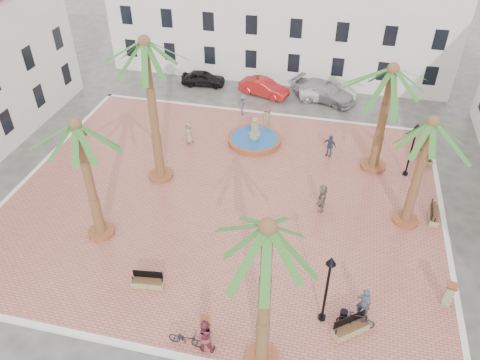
{
  "coord_description": "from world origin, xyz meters",
  "views": [
    {
      "loc": [
        6.06,
        -21.63,
        18.44
      ],
      "look_at": [
        1.0,
        0.0,
        1.6
      ],
      "focal_mm": 35.0,
      "sensor_mm": 36.0,
      "label": 1
    }
  ],
  "objects": [
    {
      "name": "bollard_e",
      "position": [
        12.4,
        -5.47,
        0.85
      ],
      "size": [
        0.57,
        0.57,
        1.35
      ],
      "rotation": [
        0.0,
        0.0,
        -0.22
      ],
      "color": "#86885A",
      "rests_on": "plaza"
    },
    {
      "name": "pedestrian_east",
      "position": [
        5.92,
        0.12,
        1.04
      ],
      "size": [
        0.59,
        1.67,
        1.78
      ],
      "primitive_type": "imported",
      "rotation": [
        0.0,
        0.0,
        -1.61
      ],
      "color": "#716458",
      "rests_on": "plaza"
    },
    {
      "name": "palm_sw",
      "position": [
        -5.9,
        -4.73,
        6.42
      ],
      "size": [
        4.78,
        4.78,
        7.4
      ],
      "color": "#994D2C",
      "rests_on": "plaza"
    },
    {
      "name": "palm_ne",
      "position": [
        8.92,
        5.3,
        6.33
      ],
      "size": [
        5.41,
        5.41,
        7.41
      ],
      "color": "#994D2C",
      "rests_on": "plaza"
    },
    {
      "name": "ground",
      "position": [
        0.0,
        0.0,
        0.0
      ],
      "size": [
        120.0,
        120.0,
        0.0
      ],
      "primitive_type": "plane",
      "color": "#56544F",
      "rests_on": "ground"
    },
    {
      "name": "palm_s",
      "position": [
        4.38,
        -10.4,
        7.08
      ],
      "size": [
        4.81,
        4.81,
        8.09
      ],
      "color": "#994D2C",
      "rests_on": "plaza"
    },
    {
      "name": "kerb_s",
      "position": [
        0.0,
        -11.0,
        0.08
      ],
      "size": [
        26.3,
        0.3,
        0.16
      ],
      "primitive_type": "cube",
      "color": "silver",
      "rests_on": "ground"
    },
    {
      "name": "pedestrian_fountain_b",
      "position": [
        5.91,
        6.04,
        0.96
      ],
      "size": [
        1.03,
        0.75,
        1.63
      ],
      "primitive_type": "imported",
      "rotation": [
        0.0,
        0.0,
        -0.42
      ],
      "color": "#344355",
      "rests_on": "plaza"
    },
    {
      "name": "fountain",
      "position": [
        0.53,
        6.58,
        0.42
      ],
      "size": [
        3.86,
        3.86,
        1.99
      ],
      "color": "#994D2C",
      "rests_on": "plaza"
    },
    {
      "name": "car_white",
      "position": [
        5.11,
        14.83,
        0.68
      ],
      "size": [
        5.15,
        2.91,
        1.36
      ],
      "primitive_type": "imported",
      "rotation": [
        0.0,
        0.0,
        1.71
      ],
      "color": "silver",
      "rests_on": "ground"
    },
    {
      "name": "car_red",
      "position": [
        -0.25,
        14.3,
        0.7
      ],
      "size": [
        4.53,
        2.67,
        1.41
      ],
      "primitive_type": "imported",
      "rotation": [
        0.0,
        0.0,
        1.28
      ],
      "color": "#B01718",
      "rests_on": "ground"
    },
    {
      "name": "building_north",
      "position": [
        -0.0,
        19.99,
        4.77
      ],
      "size": [
        30.4,
        7.4,
        9.5
      ],
      "color": "silver",
      "rests_on": "ground"
    },
    {
      "name": "cyclist_b",
      "position": [
        1.86,
        -10.4,
        1.07
      ],
      "size": [
        1.0,
        0.84,
        1.85
      ],
      "primitive_type": "imported",
      "rotation": [
        0.0,
        0.0,
        3.31
      ],
      "color": "maroon",
      "rests_on": "plaza"
    },
    {
      "name": "litter_bin",
      "position": [
        7.65,
        -7.59,
        0.5
      ],
      "size": [
        0.36,
        0.36,
        0.7
      ],
      "primitive_type": "cylinder",
      "color": "black",
      "rests_on": "plaza"
    },
    {
      "name": "pedestrian_north",
      "position": [
        -1.18,
        10.35,
        1.01
      ],
      "size": [
        0.68,
        1.14,
        1.72
      ],
      "primitive_type": "imported",
      "rotation": [
        0.0,
        0.0,
        1.61
      ],
      "color": "#4E4F53",
      "rests_on": "plaza"
    },
    {
      "name": "bench_ne",
      "position": [
        12.38,
        6.97,
        0.39
      ],
      "size": [
        0.86,
        1.68,
        0.85
      ],
      "rotation": [
        0.0,
        0.0,
        1.81
      ],
      "color": "#86885A",
      "rests_on": "plaza"
    },
    {
      "name": "cyclist_a",
      "position": [
        8.47,
        -7.07,
        1.05
      ],
      "size": [
        0.71,
        0.52,
        1.8
      ],
      "primitive_type": "imported",
      "rotation": [
        0.0,
        0.0,
        3.0
      ],
      "color": "#32374B",
      "rests_on": "plaza"
    },
    {
      "name": "pedestrian_fountain_a",
      "position": [
        -4.04,
        5.44,
        0.95
      ],
      "size": [
        0.81,
        0.55,
        1.6
      ],
      "primitive_type": "imported",
      "rotation": [
        0.0,
        0.0,
        -0.05
      ],
      "color": "#907957",
      "rests_on": "plaza"
    },
    {
      "name": "kerb_w",
      "position": [
        -13.0,
        0.0,
        0.08
      ],
      "size": [
        0.3,
        22.3,
        0.16
      ],
      "primitive_type": "cube",
      "color": "silver",
      "rests_on": "ground"
    },
    {
      "name": "palm_e",
      "position": [
        10.79,
        0.19,
        5.99
      ],
      "size": [
        4.75,
        4.75,
        6.94
      ],
      "color": "#994D2C",
      "rests_on": "plaza"
    },
    {
      "name": "bench_e",
      "position": [
        12.38,
        0.83,
        0.39
      ],
      "size": [
        0.64,
        1.67,
        0.86
      ],
      "rotation": [
        0.0,
        0.0,
        1.49
      ],
      "color": "#86885A",
      "rests_on": "plaza"
    },
    {
      "name": "lamppost_s",
      "position": [
        6.7,
        -7.66,
        2.91
      ],
      "size": [
        0.44,
        0.44,
        4.08
      ],
      "color": "black",
      "rests_on": "plaza"
    },
    {
      "name": "palm_nw",
      "position": [
        -4.55,
        1.06,
        8.31
      ],
      "size": [
        5.09,
        5.09,
        9.43
      ],
      "color": "#994D2C",
      "rests_on": "plaza"
    },
    {
      "name": "lamppost_e",
      "position": [
        11.01,
        4.93,
        2.78
      ],
      "size": [
        0.42,
        0.42,
        3.88
      ],
      "color": "black",
      "rests_on": "plaza"
    },
    {
      "name": "bollard_se",
      "position": [
        1.78,
        -9.9,
        0.85
      ],
      "size": [
        0.59,
        0.59,
        1.36
      ],
      "rotation": [
        0.0,
        0.0,
        0.24
      ],
      "color": "#86885A",
      "rests_on": "plaza"
    },
    {
      "name": "car_black",
      "position": [
        -5.85,
        15.0,
        0.66
      ],
      "size": [
        3.97,
        1.88,
        1.31
      ],
      "primitive_type": "imported",
      "rotation": [
        0.0,
        0.0,
        1.66
      ],
      "color": "black",
      "rests_on": "ground"
    },
    {
      "name": "bicycle_a",
      "position": [
        0.98,
        -10.4,
        0.57
      ],
      "size": [
        1.6,
        0.59,
        0.83
      ],
      "primitive_type": "imported",
      "rotation": [
        0.0,
        0.0,
        1.55
      ],
      "color": "black",
      "rests_on": "plaza"
    },
    {
      "name": "bench_s",
      "position": [
        -1.91,
        -7.66,
        0.39
      ],
      "size": [
        1.64,
        0.68,
        0.84
      ],
      "rotation": [
        0.0,
        0.0,
        0.13
      ],
      "color": "#86885A",
      "rests_on": "plaza"
    },
    {
      "name": "plaza",
      "position": [
        0.0,
        0.0,
        0.07
      ],
      "size": [
        26.0,
        22.0,
        0.15
      ],
      "primitive_type": "cube",
      "color": "#B05D4C",
      "rests_on": "ground"
    },
    {
      "name": "kerb_n",
      "position": [
        0.0,
        11.0,
        0.08
      ],
      "size": [
        26.3,
        0.3,
        0.16
      ],
      "primitive_type": "cube",
      "color": "silver",
      "rests_on": "ground"
    },
    {
      "name": "car_silver",
      "position": [
        4.81,
        14.61,
        0.77
      ],
      "size": [
        5.73,
        4.04,
        1.54
      ],
      "primitive_type": "imported",
      "rotation": [
        0.0,
        0.0,
        1.17
      ],
      "color": "#9E9DA5",
      "rests_on": "ground"
    },
    {
      "name": "bollard_n",
      "position": [
        0.97,
        9.24,
        0.8
      ],
      "size": [
        0.52,
        0.52,
        1.26
      ],
      "rotation": [
        0.0,
        0.0,
        -0.18
      ],
      "color": "#86885A",
      "rests_on": "plaza"
    },
    {
      "name": "bench_se",
      "position": [
        8.01,
        -8.12,
        0.41
      ],
      "size": [
        1.7,
        1.48,
        0.92
      ],
      "rotation": [
        0.0,
        0.0,
        0.66
      ],
      "color": "#86885A",
      "rests_on": "plaza"
    },
    {
      "name": "bicycle_b",
      "position": [
        8.2,
        -7.81,
        0.67
      ],
      "size": [
        1.76,
        0.57,
        1.04
      ],
      "primitive_type": "imported",
      "rotation": [
        0.0,
        0.0,
        1.62
      ],
      "color": "black",
      "rests_on": "plaza"
    },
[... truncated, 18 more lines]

